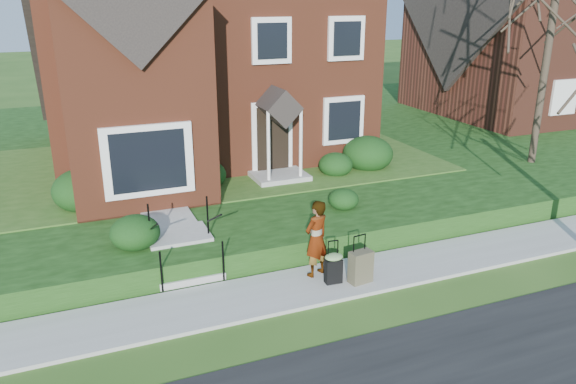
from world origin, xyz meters
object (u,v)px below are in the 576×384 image
suitcase_black (334,267)px  suitcase_olive (361,267)px  front_steps (183,250)px  woman (316,239)px

suitcase_black → suitcase_olive: 0.58m
suitcase_olive → suitcase_black: bearing=153.0°
front_steps → suitcase_olive: bearing=-33.2°
woman → suitcase_black: bearing=89.8°
woman → suitcase_olive: bearing=115.9°
suitcase_black → suitcase_olive: suitcase_olive is taller
front_steps → suitcase_olive: front_steps is taller
woman → suitcase_olive: woman is taller
suitcase_black → suitcase_olive: (0.54, -0.19, -0.02)m
suitcase_black → suitcase_olive: size_ratio=0.90×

